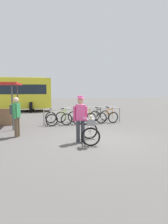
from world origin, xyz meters
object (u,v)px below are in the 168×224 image
(featured_bicycle, at_px, (90,130))
(racked_bike_yellow, at_px, (87,117))
(person_with_featured_bike, at_px, (80,117))
(pedestrian_with_backpack, at_px, (16,114))
(racked_bike_blue, at_px, (75,117))
(racked_bike_orange, at_px, (109,116))
(racked_bike_lime, at_px, (64,118))
(racked_bike_black, at_px, (98,116))
(racked_bike_white, at_px, (51,118))

(featured_bicycle, bearing_deg, racked_bike_yellow, 71.62)
(person_with_featured_bike, xyz_separation_m, pedestrian_with_backpack, (-2.24, 1.65, -0.01))
(racked_bike_blue, relative_size, racked_bike_orange, 0.96)
(racked_bike_yellow, bearing_deg, pedestrian_with_backpack, -148.97)
(pedestrian_with_backpack, bearing_deg, racked_bike_lime, 43.74)
(racked_bike_black, height_order, featured_bicycle, featured_bicycle)
(featured_bicycle, height_order, pedestrian_with_backpack, pedestrian_with_backpack)
(pedestrian_with_backpack, bearing_deg, racked_bike_blue, 36.54)
(racked_bike_lime, relative_size, racked_bike_yellow, 0.99)
(racked_bike_black, bearing_deg, person_with_featured_bike, -121.09)
(racked_bike_yellow, xyz_separation_m, racked_bike_black, (0.70, -0.03, 0.00))
(racked_bike_lime, bearing_deg, racked_bike_yellow, -2.66)
(racked_bike_white, relative_size, racked_bike_blue, 1.07)
(racked_bike_orange, height_order, person_with_featured_bike, person_with_featured_bike)
(pedestrian_with_backpack, bearing_deg, racked_bike_black, 26.76)
(racked_bike_white, height_order, racked_bike_yellow, same)
(racked_bike_lime, distance_m, featured_bicycle, 4.37)
(racked_bike_white, distance_m, featured_bicycle, 4.45)
(racked_bike_white, height_order, racked_bike_orange, same)
(racked_bike_white, distance_m, pedestrian_with_backpack, 3.14)
(featured_bicycle, height_order, person_with_featured_bike, person_with_featured_bike)
(racked_bike_white, xyz_separation_m, person_with_featured_bike, (0.39, -4.13, 0.58))
(racked_bike_yellow, distance_m, featured_bicycle, 4.53)
(racked_bike_white, height_order, person_with_featured_bike, person_with_featured_bike)
(featured_bicycle, bearing_deg, racked_bike_black, 63.50)
(racked_bike_black, relative_size, person_with_featured_bike, 0.65)
(racked_bike_blue, height_order, featured_bicycle, featured_bicycle)
(racked_bike_white, distance_m, racked_bike_orange, 3.50)
(racked_bike_lime, xyz_separation_m, racked_bike_black, (2.10, -0.10, 0.00))
(pedestrian_with_backpack, bearing_deg, person_with_featured_bike, -36.44)
(racked_bike_black, xyz_separation_m, featured_bicycle, (-2.13, -4.27, 0.12))
(racked_bike_yellow, bearing_deg, racked_bike_blue, 177.34)
(racked_bike_orange, xyz_separation_m, person_with_featured_bike, (-3.11, -3.96, 0.58))
(racked_bike_lime, height_order, racked_bike_black, same)
(racked_bike_white, relative_size, racked_bike_yellow, 1.02)
(racked_bike_blue, bearing_deg, racked_bike_black, -2.66)
(racked_bike_lime, height_order, racked_bike_blue, same)
(racked_bike_blue, relative_size, featured_bicycle, 0.87)
(racked_bike_white, xyz_separation_m, racked_bike_black, (2.80, -0.13, 0.00))
(racked_bike_yellow, bearing_deg, racked_bike_lime, 177.34)
(racked_bike_white, xyz_separation_m, racked_bike_lime, (0.70, -0.03, 0.00))
(racked_bike_black, bearing_deg, racked_bike_orange, -2.66)
(racked_bike_yellow, bearing_deg, racked_bike_white, 177.34)
(racked_bike_yellow, relative_size, featured_bicycle, 0.92)
(racked_bike_orange, bearing_deg, racked_bike_lime, 177.34)
(racked_bike_yellow, xyz_separation_m, person_with_featured_bike, (-1.71, -4.03, 0.58))
(racked_bike_blue, height_order, pedestrian_with_backpack, pedestrian_with_backpack)
(racked_bike_white, relative_size, racked_bike_orange, 1.03)
(racked_bike_blue, distance_m, racked_bike_yellow, 0.70)
(featured_bicycle, bearing_deg, racked_bike_blue, 80.44)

